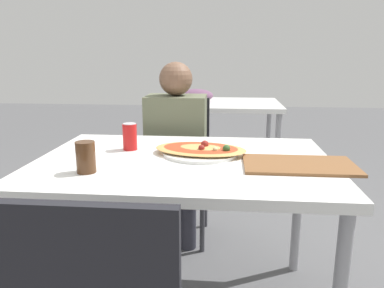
# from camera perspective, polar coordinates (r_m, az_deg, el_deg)

# --- Properties ---
(dining_table) EXTENTS (1.25, 0.88, 0.74)m
(dining_table) POSITION_cam_1_polar(r_m,az_deg,el_deg) (1.63, -1.23, -4.64)
(dining_table) COLOR white
(dining_table) RESTS_ON ground_plane
(chair_far_seated) EXTENTS (0.40, 0.40, 0.90)m
(chair_far_seated) POSITION_cam_1_polar(r_m,az_deg,el_deg) (2.43, -2.02, -2.66)
(chair_far_seated) COLOR black
(chair_far_seated) RESTS_ON ground_plane
(person_seated) EXTENTS (0.36, 0.27, 1.13)m
(person_seated) POSITION_cam_1_polar(r_m,az_deg,el_deg) (2.27, -2.43, 0.54)
(person_seated) COLOR #2D2D38
(person_seated) RESTS_ON ground_plane
(pizza_main) EXTENTS (0.44, 0.34, 0.06)m
(pizza_main) POSITION_cam_1_polar(r_m,az_deg,el_deg) (1.67, 1.34, -0.94)
(pizza_main) COLOR white
(pizza_main) RESTS_ON dining_table
(soda_can) EXTENTS (0.07, 0.07, 0.12)m
(soda_can) POSITION_cam_1_polar(r_m,az_deg,el_deg) (1.77, -9.45, 1.12)
(soda_can) COLOR red
(soda_can) RESTS_ON dining_table
(drink_glass) EXTENTS (0.07, 0.07, 0.12)m
(drink_glass) POSITION_cam_1_polar(r_m,az_deg,el_deg) (1.47, -15.89, -1.94)
(drink_glass) COLOR #4C2D19
(drink_glass) RESTS_ON dining_table
(serving_tray) EXTENTS (0.44, 0.26, 0.01)m
(serving_tray) POSITION_cam_1_polar(r_m,az_deg,el_deg) (1.56, 16.01, -3.06)
(serving_tray) COLOR brown
(serving_tray) RESTS_ON dining_table
(background_table) EXTENTS (1.10, 0.80, 0.86)m
(background_table) POSITION_cam_1_polar(r_m,az_deg,el_deg) (3.49, 3.55, 5.47)
(background_table) COLOR white
(background_table) RESTS_ON ground_plane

